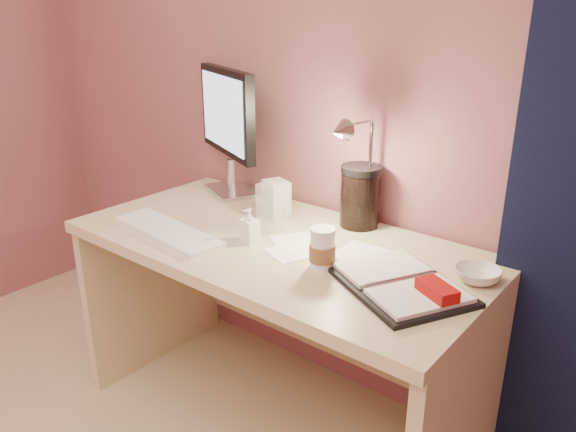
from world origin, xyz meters
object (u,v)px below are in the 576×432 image
Objects in this scene: monitor at (229,120)px; planner at (403,284)px; desk at (291,292)px; desk_lamp at (358,164)px; keyboard at (167,231)px; lotion_bottle at (249,225)px; clear_cup at (269,208)px; coffee_cup at (322,250)px; dark_jar at (360,199)px; bowl at (478,275)px; product_box at (276,199)px.

monitor is 1.10× the size of planner.
desk is 3.57× the size of desk_lamp.
lotion_bottle is (0.26, 0.13, 0.05)m from keyboard.
clear_cup is at bearing -140.92° from desk_lamp.
coffee_cup is (0.70, -0.34, -0.24)m from monitor.
dark_jar is (0.20, 0.35, 0.04)m from lotion_bottle.
lotion_bottle reaches higher than bowl.
monitor reaches higher than planner.
monitor is 0.64m from dark_jar.
coffee_cup is 0.30m from lotion_bottle.
desk_lamp reaches higher than dark_jar.
clear_cup is 0.83× the size of dark_jar.
product_box is at bearing 6.53° from monitor.
clear_cup is at bearing -161.68° from planner.
product_box is at bearing -165.03° from desk_lamp.
product_box reaches higher than desk.
clear_cup is (0.24, 0.24, 0.07)m from keyboard.
lotion_bottle is at bearing -82.18° from clear_cup.
desk_lamp is (0.23, 0.27, 0.19)m from lotion_bottle.
keyboard is 3.66× the size of bowl.
dark_jar reaches higher than clear_cup.
coffee_cup is (-0.25, -0.03, 0.04)m from planner.
dark_jar is at bearing 46.95° from clear_cup.
coffee_cup is 0.44m from bowl.
monitor is 1.04m from planner.
monitor is 1.13m from bowl.
product_box is at bearing 118.70° from clear_cup.
monitor reaches higher than coffee_cup.
desk is 0.40m from coffee_cup.
monitor is at bearing -176.37° from product_box.
planner is at bearing -31.35° from desk_lamp.
planner is at bearing -43.35° from dark_jar.
desk is 2.80× the size of monitor.
planner is 0.66m from product_box.
keyboard is 0.68m from desk_lamp.
monitor is at bearing 140.70° from lotion_bottle.
dark_jar is 0.49× the size of desk_lamp.
bowl is at bearing 18.37° from product_box.
keyboard is 1.00m from bowl.
monitor is 0.49m from clear_cup.
keyboard is 0.35m from clear_cup.
coffee_cup is (0.24, -0.15, 0.28)m from desk.
clear_cup is at bearing -4.99° from monitor.
monitor reaches higher than dark_jar.
lotion_bottle is 0.83× the size of product_box.
keyboard reaches higher than desk.
lotion_bottle is at bearing -50.25° from product_box.
desk is 0.32m from lotion_bottle.
lotion_bottle is (-0.69, -0.19, 0.04)m from bowl.
clear_cup is at bearing 51.28° from keyboard.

